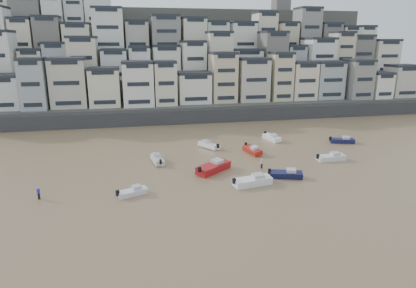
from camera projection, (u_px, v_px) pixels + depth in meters
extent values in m
plane|color=#92734F|center=(206.00, 280.00, 32.93)|extent=(400.00, 400.00, 0.00)
cube|color=#38383A|center=(194.00, 116.00, 95.73)|extent=(140.00, 3.00, 3.50)
cube|color=#4C4C47|center=(207.00, 110.00, 103.25)|extent=(140.00, 14.00, 4.00)
cube|color=#4C4C47|center=(199.00, 93.00, 113.76)|extent=(140.00, 14.00, 10.00)
cube|color=#4C4C47|center=(193.00, 77.00, 124.00)|extent=(140.00, 14.00, 18.00)
cube|color=#4C4C47|center=(187.00, 62.00, 134.24)|extent=(140.00, 16.00, 26.00)
cube|color=#4C4C47|center=(182.00, 53.00, 146.64)|extent=(140.00, 18.00, 32.00)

